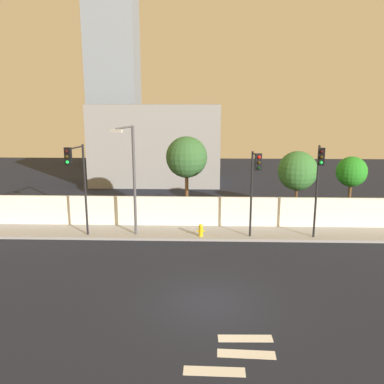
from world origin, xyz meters
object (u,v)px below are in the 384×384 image
at_px(street_lamp_curbside, 132,171).
at_px(roadside_tree_midright, 352,172).
at_px(traffic_light_left, 77,172).
at_px(traffic_light_center, 319,173).
at_px(traffic_light_right, 255,177).
at_px(roadside_tree_midleft, 298,171).
at_px(roadside_tree_leftmost, 187,157).
at_px(fire_hydrant, 201,230).

xyz_separation_m(street_lamp_curbside, roadside_tree_midright, (13.18, 3.38, -0.58)).
xyz_separation_m(traffic_light_left, traffic_light_center, (12.89, 0.16, -0.02)).
distance_m(traffic_light_right, roadside_tree_midleft, 4.91).
xyz_separation_m(roadside_tree_leftmost, roadside_tree_midright, (10.31, 0.00, -0.87)).
bearing_deg(roadside_tree_leftmost, roadside_tree_midright, 0.00).
distance_m(street_lamp_curbside, roadside_tree_midright, 13.62).
height_order(traffic_light_right, fire_hydrant, traffic_light_right).
bearing_deg(fire_hydrant, roadside_tree_leftmost, 105.57).
xyz_separation_m(street_lamp_curbside, fire_hydrant, (3.82, -0.01, -3.34)).
relative_size(street_lamp_curbside, fire_hydrant, 8.55).
relative_size(traffic_light_right, fire_hydrant, 6.68).
bearing_deg(roadside_tree_midright, fire_hydrant, -160.09).
bearing_deg(fire_hydrant, traffic_light_right, -7.64).
bearing_deg(traffic_light_left, roadside_tree_midright, 14.26).
bearing_deg(traffic_light_right, traffic_light_left, -178.25).
bearing_deg(traffic_light_right, traffic_light_center, -2.25).
height_order(street_lamp_curbside, roadside_tree_midright, street_lamp_curbside).
relative_size(traffic_light_left, roadside_tree_midright, 1.21).
distance_m(roadside_tree_leftmost, roadside_tree_midright, 10.35).
bearing_deg(traffic_light_left, street_lamp_curbside, 13.61).
xyz_separation_m(traffic_light_right, street_lamp_curbside, (-6.71, 0.39, 0.22)).
xyz_separation_m(traffic_light_center, roadside_tree_midright, (3.12, 3.91, -0.60)).
bearing_deg(roadside_tree_midleft, traffic_light_left, -162.19).
height_order(traffic_light_center, traffic_light_right, traffic_light_center).
bearing_deg(traffic_light_left, fire_hydrant, 5.83).
height_order(street_lamp_curbside, fire_hydrant, street_lamp_curbside).
height_order(roadside_tree_leftmost, roadside_tree_midleft, roadside_tree_leftmost).
bearing_deg(traffic_light_center, traffic_light_left, -179.29).
relative_size(traffic_light_center, roadside_tree_midleft, 1.12).
distance_m(traffic_light_right, roadside_tree_leftmost, 5.41).
bearing_deg(traffic_light_center, roadside_tree_midright, 51.38).
distance_m(traffic_light_center, street_lamp_curbside, 10.07).
bearing_deg(street_lamp_curbside, traffic_light_left, -166.39).
bearing_deg(roadside_tree_midright, traffic_light_right, -149.72).
xyz_separation_m(traffic_light_left, roadside_tree_midright, (16.02, 4.07, -0.62)).
relative_size(traffic_light_left, traffic_light_right, 1.07).
relative_size(traffic_light_center, fire_hydrant, 7.15).
distance_m(traffic_light_left, traffic_light_right, 9.56).
bearing_deg(street_lamp_curbside, roadside_tree_midright, 14.40).
bearing_deg(roadside_tree_leftmost, traffic_light_right, -44.56).
xyz_separation_m(traffic_light_left, traffic_light_right, (9.55, 0.29, -0.26)).
relative_size(traffic_light_right, roadside_tree_midleft, 1.05).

